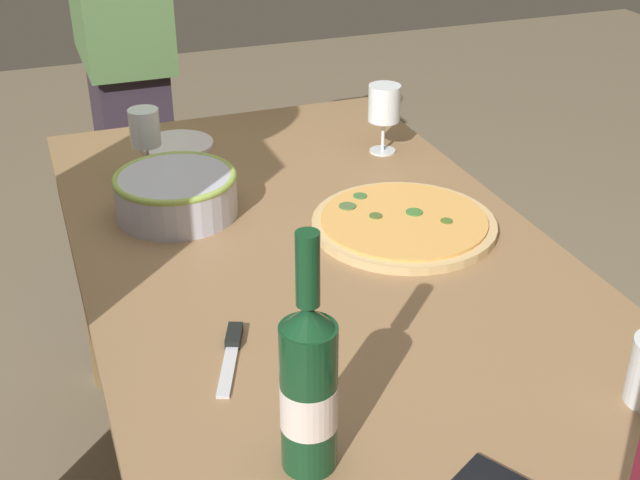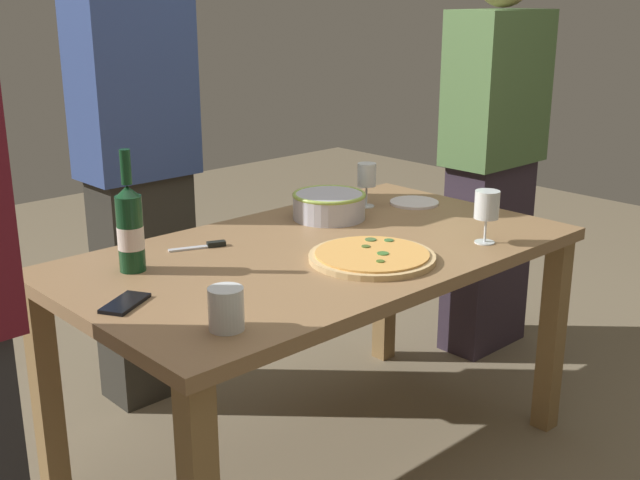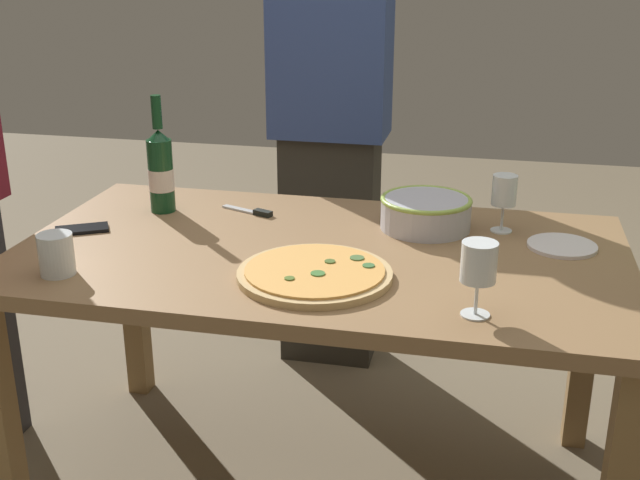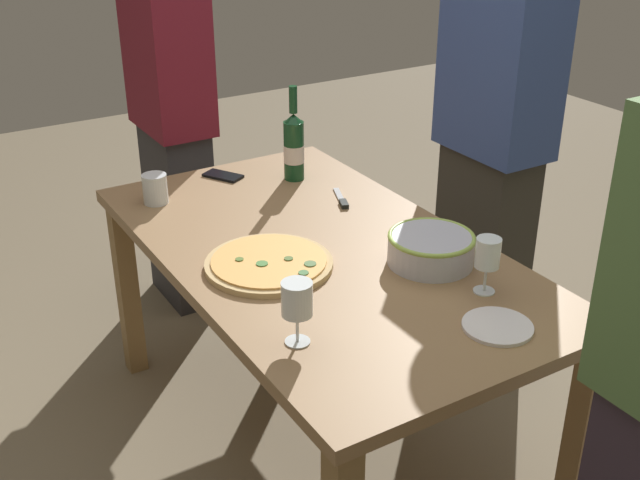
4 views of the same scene
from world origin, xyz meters
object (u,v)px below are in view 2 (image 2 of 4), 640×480
dining_table (320,276)px  wine_bottle (130,227)px  pizza_knife (205,246)px  person_guest_left (493,158)px  serving_bowl (329,204)px  cup_amber (226,309)px  pizza (372,257)px  wine_glass_near_pizza (367,177)px  wine_glass_by_bottle (487,206)px  side_plate (414,203)px  person_guest_right (138,166)px  cell_phone (125,303)px

dining_table → wine_bottle: wine_bottle is taller
pizza_knife → person_guest_left: (1.43, -0.06, 0.09)m
serving_bowl → cup_amber: cup_amber is taller
pizza → wine_glass_near_pizza: wine_glass_near_pizza is taller
dining_table → serving_bowl: size_ratio=6.25×
cup_amber → pizza_knife: size_ratio=0.59×
dining_table → person_guest_left: bearing=9.2°
wine_glass_by_bottle → side_plate: 0.52m
pizza → side_plate: size_ratio=2.07×
wine_glass_by_bottle → person_guest_right: bearing=116.3°
wine_glass_by_bottle → person_guest_left: (0.75, 0.51, -0.03)m
cup_amber → pizza_knife: (0.33, 0.55, -0.05)m
person_guest_left → person_guest_right: (-1.31, 0.63, 0.06)m
pizza → person_guest_right: (-0.17, 1.01, 0.14)m
cup_amber → cell_phone: bearing=108.1°
side_plate → person_guest_right: size_ratio=0.10×
wine_glass_near_pizza → cup_amber: wine_glass_near_pizza is taller
pizza → pizza_knife: size_ratio=2.16×
serving_bowl → person_guest_right: 0.72m
cup_amber → wine_glass_by_bottle: bearing=-0.8°
person_guest_right → dining_table: bearing=-0.0°
wine_glass_by_bottle → side_plate: wine_glass_by_bottle is taller
wine_glass_near_pizza → person_guest_right: person_guest_right is taller
wine_bottle → cup_amber: (-0.05, -0.52, -0.08)m
serving_bowl → person_guest_left: bearing=-2.2°
dining_table → serving_bowl: serving_bowl is taller
serving_bowl → cell_phone: (-0.94, -0.23, -0.04)m
wine_glass_by_bottle → cell_phone: wine_glass_by_bottle is taller
pizza → serving_bowl: 0.47m
wine_bottle → cup_amber: wine_bottle is taller
pizza_knife → pizza: bearing=-56.7°
dining_table → cup_amber: size_ratio=15.57×
pizza → wine_bottle: size_ratio=1.08×
wine_glass_by_bottle → pizza_knife: (-0.67, 0.56, -0.11)m
cell_phone → person_guest_right: 0.99m
dining_table → wine_bottle: bearing=158.3°
serving_bowl → wine_bottle: (-0.78, -0.01, 0.08)m
wine_bottle → side_plate: 1.16m
serving_bowl → person_guest_right: size_ratio=0.15×
wine_bottle → person_guest_left: bearing=-0.7°
wine_bottle → cup_amber: 0.52m
dining_table → person_guest_right: size_ratio=0.91×
pizza_knife → wine_glass_near_pizza: bearing=0.1°
pizza → wine_bottle: wine_bottle is taller
cell_phone → dining_table: bearing=61.1°
wine_bottle → wine_glass_near_pizza: size_ratio=2.15×
cup_amber → person_guest_right: (0.44, 1.12, 0.10)m
wine_glass_near_pizza → person_guest_left: 0.71m
wine_bottle → person_guest_right: bearing=57.3°
wine_bottle → pizza_knife: bearing=7.1°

